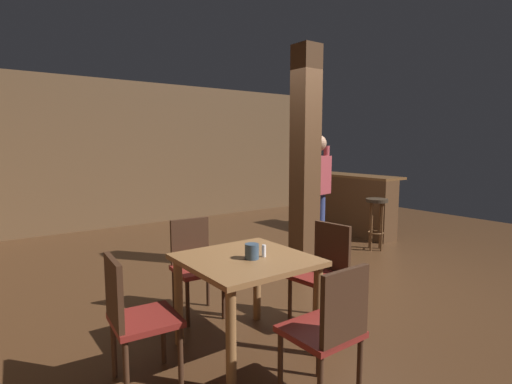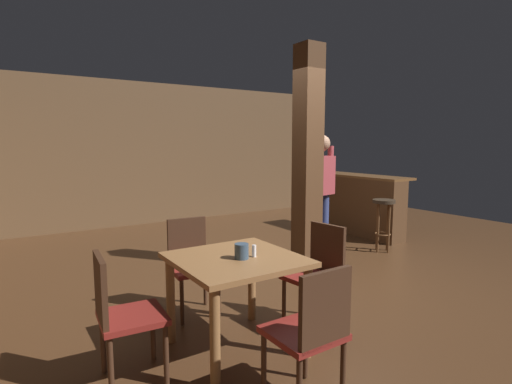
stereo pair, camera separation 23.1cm
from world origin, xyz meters
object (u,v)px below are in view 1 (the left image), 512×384
chair_north (195,262)px  chair_south (329,327)px  salt_shaker (264,251)px  standing_person (318,190)px  chair_west (133,314)px  bar_counter (348,203)px  chair_east (324,268)px  napkin_cup (252,251)px  dining_table (246,273)px  bar_stool_near (376,212)px

chair_north → chair_south: 1.69m
salt_shaker → standing_person: standing_person is taller
chair_west → bar_counter: size_ratio=0.48×
chair_east → bar_counter: bar_counter is taller
chair_north → napkin_cup: 0.95m
chair_west → chair_south: same height
chair_south → chair_east: 1.15m
dining_table → chair_east: (0.83, -0.03, -0.11)m
chair_north → bar_counter: bar_counter is taller
dining_table → salt_shaker: 0.22m
chair_east → salt_shaker: chair_east is taller
chair_west → dining_table: bearing=-2.1°
chair_north → chair_east: size_ratio=1.00×
chair_east → bar_counter: size_ratio=0.48×
napkin_cup → standing_person: bearing=33.6°
chair_south → salt_shaker: size_ratio=9.53×
salt_shaker → chair_south: bearing=-96.9°
standing_person → bar_stool_near: (1.23, -0.02, -0.42)m
dining_table → bar_counter: size_ratio=0.49×
chair_east → chair_north: bearing=134.0°
standing_person → salt_shaker: bearing=-144.8°
chair_west → napkin_cup: size_ratio=7.65×
dining_table → standing_person: 2.45m
dining_table → bar_stool_near: (3.28, 1.27, -0.04)m
chair_west → bar_stool_near: 4.33m
bar_stool_near → napkin_cup: bearing=-157.8°
bar_stool_near → chair_south: bearing=-146.8°
bar_counter → bar_stool_near: bar_counter is taller
chair_north → bar_stool_near: chair_north is taller
chair_east → salt_shaker: size_ratio=9.53×
chair_west → salt_shaker: bearing=-5.8°
chair_west → chair_south: bearing=-44.6°
chair_south → napkin_cup: chair_south is taller
dining_table → chair_north: chair_north is taller
chair_south → bar_counter: 4.99m
bar_counter → dining_table: bearing=-148.7°
chair_east → napkin_cup: (-0.81, -0.04, 0.30)m
dining_table → chair_west: bearing=177.9°
chair_east → standing_person: bearing=47.2°
chair_west → chair_east: 1.70m
dining_table → chair_south: (0.02, -0.85, -0.11)m
chair_north → bar_stool_near: (3.29, 0.43, 0.07)m
salt_shaker → bar_counter: bearing=32.8°
chair_north → bar_counter: bearing=21.2°
napkin_cup → bar_counter: (3.84, 2.40, -0.27)m
chair_east → napkin_cup: 0.87m
chair_west → napkin_cup: chair_west is taller
bar_counter → chair_north: bearing=-158.8°
chair_west → standing_person: bearing=23.3°
chair_north → salt_shaker: chair_north is taller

